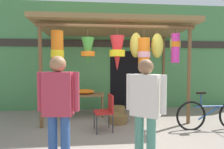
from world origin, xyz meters
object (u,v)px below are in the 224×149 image
Objects in this scene: display_table at (82,96)px; shopper_by_bananas at (58,104)px; folding_chair at (106,109)px; passerby_at_right at (145,105)px; flower_heap_on_table at (85,92)px; parked_bicycle at (212,115)px; wicker_basket_spare at (118,110)px; wicker_basket_by_table at (118,119)px.

shopper_by_bananas is (-0.13, -2.86, 0.38)m from display_table.
passerby_at_right reaches higher than folding_chair.
display_table is 1.44m from folding_chair.
flower_heap_on_table is 0.32× the size of parked_bicycle.
passerby_at_right is at bearing -3.08° from shopper_by_bananas.
flower_heap_on_table is 1.43m from folding_chair.
folding_chair is 1.85× the size of wicker_basket_spare.
display_table is 0.17m from flower_heap_on_table.
folding_chair reaches higher than wicker_basket_spare.
wicker_basket_by_table is 0.31× the size of shopper_by_bananas.
display_table is at bearing 116.37° from folding_chair.
wicker_basket_spare is at bearing 143.54° from parked_bicycle.
flower_heap_on_table is at bearing 85.55° from shopper_by_bananas.
passerby_at_right is (0.03, -3.01, 0.82)m from wicker_basket_spare.
parked_bicycle is 1.09× the size of passerby_at_right.
parked_bicycle is at bearing -25.58° from flower_heap_on_table.
passerby_at_right is (1.01, -2.94, 0.21)m from flower_heap_on_table.
wicker_basket_by_table is 2.28m from parked_bicycle.
display_table is at bearing 143.34° from wicker_basket_by_table.
passerby_at_right is at bearing -69.43° from display_table.
shopper_by_bananas is at bearing -94.45° from flower_heap_on_table.
wicker_basket_spare is 3.28m from shopper_by_bananas.
wicker_basket_spare is 3.11m from passerby_at_right.
flower_heap_on_table is 3.38m from parked_bicycle.
wicker_basket_spare is at bearing 67.82° from shopper_by_bananas.
parked_bicycle is (2.48, -0.15, -0.16)m from folding_chair.
folding_chair is 1.49m from wicker_basket_spare.
parked_bicycle reaches higher than display_table.
wicker_basket_by_table is (0.88, -0.74, -0.62)m from flower_heap_on_table.
folding_chair is 0.52× the size of passerby_at_right.
passerby_at_right is (1.23, -0.07, -0.03)m from shopper_by_bananas.
wicker_basket_by_table is (0.33, 0.56, -0.40)m from folding_chair.
parked_bicycle is (2.06, -1.52, 0.22)m from wicker_basket_spare.
display_table is 2.27× the size of flower_heap_on_table.
shopper_by_bananas is at bearing -92.65° from display_table.
folding_chair is 0.77m from wicker_basket_by_table.
shopper_by_bananas is (-1.20, -2.94, 0.85)m from wicker_basket_spare.
wicker_basket_by_table is at bearing 161.67° from parked_bicycle.
flower_heap_on_table is 1.31m from wicker_basket_by_table.
display_table is 3.14m from passerby_at_right.
wicker_basket_spare is (1.07, 0.08, -0.46)m from display_table.
parked_bicycle reaches higher than folding_chair.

